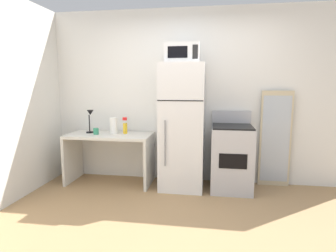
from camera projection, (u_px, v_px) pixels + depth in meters
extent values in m
plane|color=#9E7A51|center=(178.00, 234.00, 2.80)|extent=(12.00, 12.00, 0.00)
cube|color=white|center=(192.00, 97.00, 4.27)|extent=(5.00, 0.10, 2.60)
cube|color=silver|center=(109.00, 135.00, 4.18)|extent=(1.26, 0.60, 0.04)
cube|color=silver|center=(73.00, 158.00, 4.33)|extent=(0.04, 0.60, 0.71)
cube|color=silver|center=(149.00, 161.00, 4.14)|extent=(0.04, 0.60, 0.71)
cylinder|color=black|center=(90.00, 132.00, 4.30)|extent=(0.11, 0.11, 0.02)
cylinder|color=black|center=(89.00, 123.00, 4.28)|extent=(0.02, 0.02, 0.26)
cone|color=black|center=(90.00, 112.00, 4.23)|extent=(0.10, 0.10, 0.08)
cylinder|color=yellow|center=(125.00, 128.00, 4.21)|extent=(0.06, 0.06, 0.16)
cylinder|color=white|center=(125.00, 122.00, 4.20)|extent=(0.02, 0.02, 0.04)
cube|color=red|center=(125.00, 119.00, 4.18)|extent=(0.06, 0.03, 0.04)
cylinder|color=white|center=(114.00, 126.00, 4.21)|extent=(0.11, 0.11, 0.24)
cylinder|color=#338C66|center=(96.00, 131.00, 4.15)|extent=(0.08, 0.08, 0.09)
cube|color=white|center=(182.00, 127.00, 3.98)|extent=(0.61, 0.61, 1.78)
cube|color=black|center=(180.00, 101.00, 3.62)|extent=(0.60, 0.00, 0.01)
cylinder|color=gray|center=(165.00, 143.00, 3.72)|extent=(0.02, 0.02, 0.62)
cube|color=silver|center=(183.00, 53.00, 3.81)|extent=(0.46, 0.34, 0.26)
cube|color=black|center=(178.00, 52.00, 3.65)|extent=(0.26, 0.01, 0.15)
cube|color=black|center=(195.00, 52.00, 3.61)|extent=(0.07, 0.01, 0.18)
cube|color=#B7B7BC|center=(231.00, 159.00, 3.94)|extent=(0.57, 0.60, 0.90)
cube|color=black|center=(232.00, 126.00, 3.87)|extent=(0.54, 0.58, 0.02)
cube|color=#B7B7BC|center=(231.00, 117.00, 4.13)|extent=(0.57, 0.04, 0.18)
cube|color=black|center=(233.00, 161.00, 3.64)|extent=(0.36, 0.01, 0.20)
cube|color=#C6B793|center=(275.00, 139.00, 4.06)|extent=(0.44, 0.03, 1.40)
cube|color=#B2BCC6|center=(276.00, 139.00, 4.05)|extent=(0.39, 0.00, 1.26)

